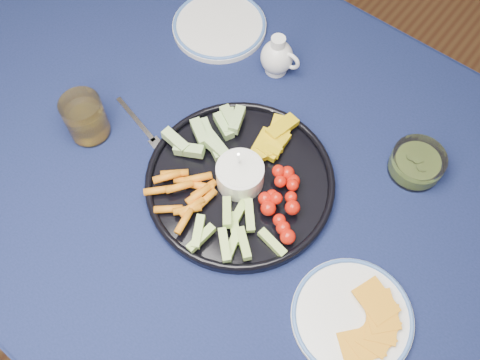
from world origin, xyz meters
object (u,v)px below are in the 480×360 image
Objects in this scene: creamer_pitcher at (277,57)px; cheese_plate at (353,317)px; dining_table at (235,186)px; side_plate_extra at (219,25)px; juice_tumbler at (86,120)px; pickle_bowl at (416,164)px; crudite_platter at (239,179)px.

cheese_plate is (0.44, -0.37, -0.03)m from creamer_pitcher.
side_plate_extra reaches higher than dining_table.
creamer_pitcher reaches higher than cheese_plate.
side_plate_extra is (0.02, 0.39, -0.03)m from juice_tumbler.
juice_tumbler is at bearing -178.92° from cheese_plate.
cheese_plate is at bearing -39.69° from creamer_pitcher.
pickle_bowl is at bearing 37.50° from dining_table.
creamer_pitcher is 0.45× the size of side_plate_extra.
creamer_pitcher is at bearing 61.40° from juice_tumbler.
juice_tumbler is 0.45× the size of side_plate_extra.
crudite_platter reaches higher than pickle_bowl.
dining_table is at bearing 162.67° from cheese_plate.
pickle_bowl reaches higher than cheese_plate.
cheese_plate is at bearing -14.78° from crudite_platter.
creamer_pitcher reaches higher than pickle_bowl.
creamer_pitcher is 1.01× the size of juice_tumbler.
creamer_pitcher reaches higher than side_plate_extra.
creamer_pitcher is 0.37m from pickle_bowl.
creamer_pitcher is at bearing 175.06° from pickle_bowl.
juice_tumbler is (-0.21, -0.38, 0.00)m from creamer_pitcher.
creamer_pitcher is 0.57m from cheese_plate.
juice_tumbler reaches higher than cheese_plate.
crudite_platter is at bearing 165.22° from cheese_plate.
cheese_plate is at bearing -31.61° from side_plate_extra.
crudite_platter reaches higher than creamer_pitcher.
juice_tumbler is 0.40m from side_plate_extra.
dining_table is at bearing -142.50° from pickle_bowl.
juice_tumbler is at bearing -163.23° from crudite_platter.
creamer_pitcher and juice_tumbler have the same top height.
juice_tumbler is (-0.58, -0.35, 0.02)m from pickle_bowl.
side_plate_extra is (-0.30, 0.30, -0.01)m from crudite_platter.
cheese_plate is 0.97× the size of side_plate_extra.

